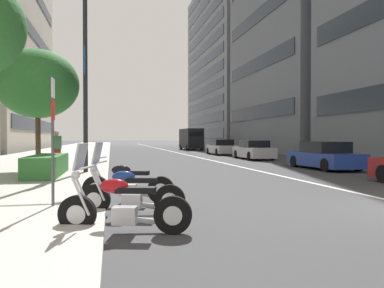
% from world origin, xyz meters
% --- Properties ---
extents(sidewalk_right_plaza, '(160.00, 8.31, 0.15)m').
position_xyz_m(sidewalk_right_plaza, '(30.00, 11.01, 0.07)').
color(sidewalk_right_plaza, '#B2ADA3').
rests_on(sidewalk_right_plaza, ground).
extents(lane_centre_stripe, '(110.00, 0.16, 0.01)m').
position_xyz_m(lane_centre_stripe, '(35.00, 0.00, 0.00)').
color(lane_centre_stripe, silver).
rests_on(lane_centre_stripe, ground).
extents(motorcycle_nearest_camera, '(0.80, 2.14, 1.47)m').
position_xyz_m(motorcycle_nearest_camera, '(-0.10, 6.57, 0.43)').
color(motorcycle_nearest_camera, black).
rests_on(motorcycle_nearest_camera, ground).
extents(motorcycle_mid_row, '(0.77, 2.10, 1.47)m').
position_xyz_m(motorcycle_mid_row, '(1.27, 6.38, 0.44)').
color(motorcycle_mid_row, black).
rests_on(motorcycle_mid_row, ground).
extents(motorcycle_by_sign_pole, '(0.86, 2.16, 1.10)m').
position_xyz_m(motorcycle_by_sign_pole, '(2.72, 6.37, 0.42)').
color(motorcycle_by_sign_pole, black).
rests_on(motorcycle_by_sign_pole, ground).
extents(car_lead_in_lane, '(4.39, 1.89, 1.36)m').
position_xyz_m(car_lead_in_lane, '(10.29, -3.60, 0.63)').
color(car_lead_in_lane, navy).
rests_on(car_lead_in_lane, ground).
extents(car_following_behind, '(4.48, 1.90, 1.36)m').
position_xyz_m(car_following_behind, '(19.01, -3.36, 0.63)').
color(car_following_behind, '#B7B7BC').
rests_on(car_following_behind, ground).
extents(car_mid_block_traffic, '(4.38, 1.93, 1.39)m').
position_xyz_m(car_mid_block_traffic, '(26.42, -3.20, 0.64)').
color(car_mid_block_traffic, '#B7B7BC').
rests_on(car_mid_block_traffic, ground).
extents(delivery_van_ahead, '(5.76, 2.13, 2.71)m').
position_xyz_m(delivery_van_ahead, '(40.36, -3.36, 1.44)').
color(delivery_van_ahead, black).
rests_on(delivery_van_ahead, ground).
extents(parking_sign_by_curb, '(0.32, 0.06, 2.67)m').
position_xyz_m(parking_sign_by_curb, '(1.88, 7.92, 1.82)').
color(parking_sign_by_curb, '#47494C').
rests_on(parking_sign_by_curb, sidewalk_right_plaza).
extents(street_lamp_with_banners, '(1.26, 2.22, 7.96)m').
position_xyz_m(street_lamp_with_banners, '(9.61, 7.45, 4.93)').
color(street_lamp_with_banners, '#232326').
rests_on(street_lamp_with_banners, sidewalk_right_plaza).
extents(clipped_hedge_bed, '(4.11, 1.10, 0.75)m').
position_xyz_m(clipped_hedge_bed, '(8.57, 9.10, 0.52)').
color(clipped_hedge_bed, '#337033').
rests_on(clipped_hedge_bed, sidewalk_right_plaza).
extents(street_tree_near_plaza_corner, '(3.57, 3.57, 5.32)m').
position_xyz_m(street_tree_near_plaza_corner, '(11.39, 9.92, 3.94)').
color(street_tree_near_plaza_corner, '#473323').
rests_on(street_tree_near_plaza_corner, sidewalk_right_plaza).
extents(pedestrian_on_plaza, '(0.48, 0.43, 1.73)m').
position_xyz_m(pedestrian_on_plaza, '(11.97, 9.22, 1.03)').
color(pedestrian_on_plaza, maroon).
rests_on(pedestrian_on_plaza, sidewalk_right_plaza).
extents(office_tower_mid_left, '(26.15, 21.28, 28.37)m').
position_xyz_m(office_tower_mid_left, '(55.58, -19.44, 14.19)').
color(office_tower_mid_left, gray).
rests_on(office_tower_mid_left, ground).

